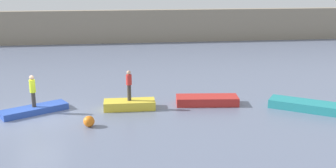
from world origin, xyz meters
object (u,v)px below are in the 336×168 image
at_px(rowboat_red, 207,100).
at_px(rowboat_blue, 35,110).
at_px(rowboat_yellow, 130,105).
at_px(person_red_shirt, 129,84).
at_px(person_hiviz_shirt, 33,89).
at_px(rowboat_teal, 306,106).
at_px(mooring_buoy, 89,121).

bearing_deg(rowboat_red, rowboat_blue, -172.75).
distance_m(rowboat_yellow, person_red_shirt, 1.21).
xyz_separation_m(rowboat_yellow, person_red_shirt, (0.00, 0.00, 1.21)).
xyz_separation_m(person_hiviz_shirt, person_red_shirt, (5.20, 0.04, 0.12)).
height_order(rowboat_red, rowboat_teal, rowboat_red).
bearing_deg(rowboat_yellow, person_hiviz_shirt, -178.89).
relative_size(person_hiviz_shirt, mooring_buoy, 3.15).
bearing_deg(rowboat_red, person_hiviz_shirt, -172.75).
relative_size(rowboat_blue, person_hiviz_shirt, 2.01).
bearing_deg(person_hiviz_shirt, rowboat_teal, -5.31).
relative_size(rowboat_blue, rowboat_yellow, 1.24).
distance_m(rowboat_yellow, rowboat_red, 4.53).
distance_m(rowboat_red, person_hiviz_shirt, 9.78).
relative_size(rowboat_red, person_red_shirt, 2.07).
relative_size(person_red_shirt, mooring_buoy, 3.08).
relative_size(rowboat_yellow, rowboat_teal, 0.72).
bearing_deg(person_red_shirt, rowboat_blue, -179.51).
bearing_deg(mooring_buoy, person_red_shirt, 50.37).
xyz_separation_m(rowboat_blue, person_red_shirt, (5.20, 0.04, 1.29)).
xyz_separation_m(rowboat_yellow, rowboat_red, (4.52, 0.22, 0.00)).
bearing_deg(rowboat_teal, person_red_shirt, -154.38).
height_order(person_hiviz_shirt, person_red_shirt, person_red_shirt).
xyz_separation_m(rowboat_yellow, person_hiviz_shirt, (-5.20, -0.04, 1.09)).
xyz_separation_m(person_red_shirt, mooring_buoy, (-2.10, -2.54, -1.18)).
distance_m(rowboat_blue, rowboat_teal, 15.07).
xyz_separation_m(rowboat_blue, rowboat_teal, (15.01, -1.40, 0.06)).
bearing_deg(mooring_buoy, rowboat_yellow, 50.37).
relative_size(rowboat_yellow, mooring_buoy, 5.11).
bearing_deg(rowboat_yellow, rowboat_red, 3.44).
height_order(rowboat_blue, rowboat_yellow, rowboat_yellow).
distance_m(rowboat_teal, mooring_buoy, 11.97).
bearing_deg(rowboat_yellow, rowboat_blue, -178.89).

